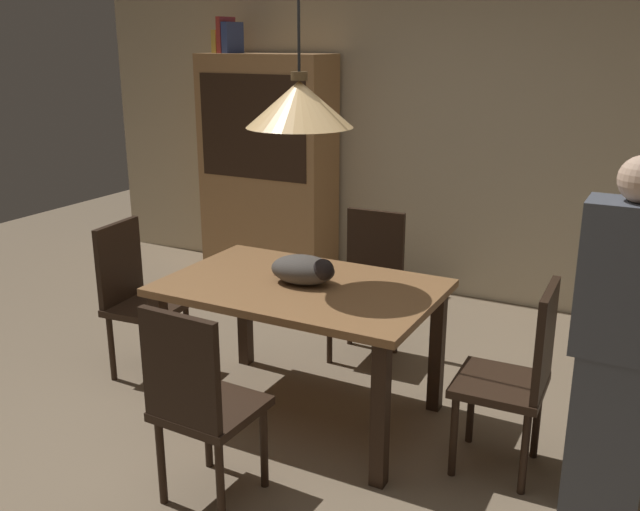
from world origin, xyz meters
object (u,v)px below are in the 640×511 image
chair_right_side (518,372)px  person_standing (619,353)px  chair_near_front (199,399)px  chair_left_side (136,293)px  book_yellow_short (221,41)px  dining_table (301,302)px  book_blue_wide (233,38)px  hutch_bookcase (268,174)px  cat_sleeping (305,270)px  book_red_tall (226,35)px  pendant_lamp (299,103)px  chair_far_back (369,279)px

chair_right_side → person_standing: (0.41, -0.20, 0.27)m
chair_near_front → chair_left_side: (-1.13, 0.87, 0.00)m
chair_left_side → book_yellow_short: (-0.69, 1.94, 1.43)m
dining_table → book_blue_wide: book_blue_wide is taller
hutch_bookcase → book_blue_wide: 1.12m
cat_sleeping → hutch_bookcase: hutch_bookcase is taller
book_blue_wide → book_red_tall: bearing=180.0°
dining_table → book_red_tall: size_ratio=5.00×
chair_left_side → pendant_lamp: size_ratio=0.72×
chair_far_back → book_blue_wide: (-1.69, 1.05, 1.46)m
chair_left_side → hutch_bookcase: bearing=97.7°
book_yellow_short → book_red_tall: book_red_tall is taller
chair_left_side → hutch_bookcase: 1.99m
chair_near_front → chair_left_side: bearing=142.2°
book_red_tall → chair_right_side: bearing=-33.7°
hutch_bookcase → person_standing: bearing=-36.0°
chair_far_back → chair_right_side: 1.43m
dining_table → pendant_lamp: (-0.00, 0.00, 1.01)m
chair_near_front → cat_sleeping: (0.02, 0.89, 0.32)m
chair_right_side → hutch_bookcase: 3.19m
chair_far_back → chair_near_front: bearing=-90.0°
pendant_lamp → person_standing: 1.79m
dining_table → book_blue_wide: (-1.70, 1.93, 1.32)m
cat_sleeping → chair_near_front: bearing=-91.2°
dining_table → book_red_tall: bearing=132.4°
chair_far_back → person_standing: bearing=-34.9°
chair_left_side → book_yellow_short: bearing=109.6°
person_standing → chair_left_side: bearing=175.9°
pendant_lamp → book_blue_wide: bearing=131.3°
pendant_lamp → chair_left_side: bearing=-179.7°
chair_far_back → chair_left_side: bearing=-141.8°
chair_far_back → cat_sleeping: bearing=-88.8°
pendant_lamp → book_red_tall: pendant_lamp is taller
book_yellow_short → person_standing: book_yellow_short is taller
chair_near_front → book_yellow_short: size_ratio=4.65×
chair_right_side → book_red_tall: size_ratio=3.32×
book_red_tall → pendant_lamp: bearing=-47.6°
book_red_tall → book_blue_wide: book_red_tall is taller
book_yellow_short → book_blue_wide: 0.12m
pendant_lamp → person_standing: bearing=-7.3°
book_red_tall → chair_left_side: bearing=-71.9°
chair_near_front → pendant_lamp: pendant_lamp is taller
dining_table → chair_far_back: bearing=90.2°
pendant_lamp → hutch_bookcase: size_ratio=0.70×
pendant_lamp → book_red_tall: size_ratio=4.64×
chair_near_front → book_yellow_short: 3.63m
chair_left_side → book_yellow_short: size_ratio=4.65×
book_yellow_short → pendant_lamp: bearing=-46.7°
book_red_tall → cat_sleeping: bearing=-47.2°
book_blue_wide → person_standing: size_ratio=0.15×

